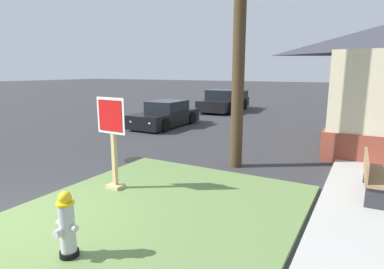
{
  "coord_description": "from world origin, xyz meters",
  "views": [
    {
      "loc": [
        5.41,
        -3.0,
        2.7
      ],
      "look_at": [
        1.54,
        3.91,
        1.11
      ],
      "focal_mm": 29.69,
      "sensor_mm": 36.0,
      "label": 1
    }
  ],
  "objects_px": {
    "fire_hydrant": "(67,226)",
    "stop_sign": "(113,144)",
    "street_bench": "(372,173)",
    "pickup_truck_black": "(224,102)",
    "manhole_cover": "(136,160)",
    "parked_sedan_black": "(166,115)"
  },
  "relations": [
    {
      "from": "parked_sedan_black",
      "to": "pickup_truck_black",
      "type": "bearing_deg",
      "value": 89.06
    },
    {
      "from": "pickup_truck_black",
      "to": "street_bench",
      "type": "height_order",
      "value": "pickup_truck_black"
    },
    {
      "from": "parked_sedan_black",
      "to": "pickup_truck_black",
      "type": "relative_size",
      "value": 0.8
    },
    {
      "from": "pickup_truck_black",
      "to": "manhole_cover",
      "type": "bearing_deg",
      "value": -78.54
    },
    {
      "from": "pickup_truck_black",
      "to": "street_bench",
      "type": "bearing_deg",
      "value": -54.78
    },
    {
      "from": "pickup_truck_black",
      "to": "street_bench",
      "type": "distance_m",
      "value": 15.34
    },
    {
      "from": "stop_sign",
      "to": "pickup_truck_black",
      "type": "xyz_separation_m",
      "value": [
        -3.78,
        14.81,
        -0.49
      ]
    },
    {
      "from": "stop_sign",
      "to": "street_bench",
      "type": "bearing_deg",
      "value": 24.27
    },
    {
      "from": "fire_hydrant",
      "to": "stop_sign",
      "type": "distance_m",
      "value": 2.77
    },
    {
      "from": "parked_sedan_black",
      "to": "fire_hydrant",
      "type": "bearing_deg",
      "value": -63.05
    },
    {
      "from": "parked_sedan_black",
      "to": "pickup_truck_black",
      "type": "height_order",
      "value": "pickup_truck_black"
    },
    {
      "from": "manhole_cover",
      "to": "fire_hydrant",
      "type": "bearing_deg",
      "value": -61.18
    },
    {
      "from": "fire_hydrant",
      "to": "street_bench",
      "type": "xyz_separation_m",
      "value": [
        3.75,
        4.66,
        0.04
      ]
    },
    {
      "from": "stop_sign",
      "to": "street_bench",
      "type": "relative_size",
      "value": 1.22
    },
    {
      "from": "fire_hydrant",
      "to": "pickup_truck_black",
      "type": "relative_size",
      "value": 0.19
    },
    {
      "from": "fire_hydrant",
      "to": "manhole_cover",
      "type": "distance_m",
      "value": 5.3
    },
    {
      "from": "parked_sedan_black",
      "to": "street_bench",
      "type": "bearing_deg",
      "value": -31.9
    },
    {
      "from": "pickup_truck_black",
      "to": "fire_hydrant",
      "type": "bearing_deg",
      "value": -73.5
    },
    {
      "from": "fire_hydrant",
      "to": "stop_sign",
      "type": "xyz_separation_m",
      "value": [
        -1.31,
        2.38,
        0.56
      ]
    },
    {
      "from": "manhole_cover",
      "to": "street_bench",
      "type": "bearing_deg",
      "value": 0.34
    },
    {
      "from": "fire_hydrant",
      "to": "street_bench",
      "type": "height_order",
      "value": "fire_hydrant"
    },
    {
      "from": "manhole_cover",
      "to": "pickup_truck_black",
      "type": "height_order",
      "value": "pickup_truck_black"
    }
  ]
}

